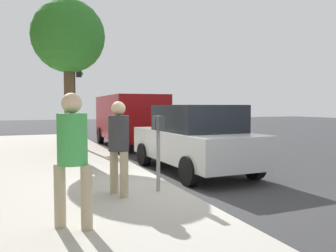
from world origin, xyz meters
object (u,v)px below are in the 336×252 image
object	(u,v)px
parked_sedan_near	(195,138)
parking_meter	(158,137)
pedestrian_bystander	(72,149)
traffic_signal	(76,86)
parked_van_far	(129,117)
street_tree	(68,38)
pedestrian_at_meter	(119,141)

from	to	relation	value
parked_sedan_near	parking_meter	bearing A→B (deg)	139.30
pedestrian_bystander	traffic_signal	bearing A→B (deg)	28.27
parked_van_far	street_tree	world-z (taller)	street_tree
parking_meter	pedestrian_at_meter	size ratio (longest dim) A/B	0.84
parked_van_far	traffic_signal	bearing A→B (deg)	87.57
parking_meter	parked_sedan_near	distance (m)	2.81
parked_van_far	traffic_signal	xyz separation A→B (m)	(0.09, 2.17, 1.32)
pedestrian_at_meter	parked_van_far	world-z (taller)	parked_van_far
parking_meter	parked_van_far	distance (m)	8.59
parking_meter	street_tree	world-z (taller)	street_tree
parking_meter	traffic_signal	size ratio (longest dim) A/B	0.39
pedestrian_bystander	parked_van_far	bearing A→B (deg)	16.34
parking_meter	pedestrian_at_meter	bearing A→B (deg)	90.99
parked_sedan_near	street_tree	xyz separation A→B (m)	(3.03, 2.83, 2.94)
parking_meter	pedestrian_bystander	distance (m)	2.24
pedestrian_at_meter	street_tree	size ratio (longest dim) A/B	0.34
parking_meter	pedestrian_bystander	size ratio (longest dim) A/B	0.80
street_tree	traffic_signal	bearing A→B (deg)	-11.23
parked_sedan_near	pedestrian_bystander	bearing A→B (deg)	135.09
traffic_signal	parked_sedan_near	bearing A→B (deg)	-161.19
parking_meter	parked_van_far	bearing A→B (deg)	-12.23
street_tree	parked_sedan_near	bearing A→B (deg)	-136.91
pedestrian_bystander	street_tree	size ratio (longest dim) A/B	0.36
parked_van_far	street_tree	xyz separation A→B (m)	(-3.25, 2.83, 2.58)
pedestrian_at_meter	parked_sedan_near	distance (m)	3.35
parked_sedan_near	traffic_signal	size ratio (longest dim) A/B	1.24
parking_meter	parked_van_far	world-z (taller)	parked_van_far
pedestrian_at_meter	street_tree	bearing A→B (deg)	78.06
pedestrian_at_meter	traffic_signal	xyz separation A→B (m)	(8.50, -0.41, 1.45)
street_tree	traffic_signal	distance (m)	3.63
pedestrian_at_meter	parked_sedan_near	world-z (taller)	pedestrian_at_meter
parking_meter	parked_sedan_near	world-z (taller)	parked_sedan_near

